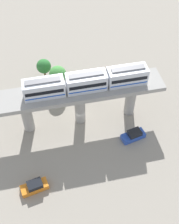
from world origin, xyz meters
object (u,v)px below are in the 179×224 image
Objects in this scene: train at (86,82)px; tree_mid_lot at (58,74)px; parked_car_orange at (35,186)px; parked_car_blue at (133,135)px; tree_near_viaduct at (44,66)px.

train reaches higher than tree_mid_lot.
train is 18.46m from parked_car_orange.
train is 4.57× the size of parked_car_blue.
tree_mid_lot is at bearing 31.48° from tree_near_viaduct.
parked_car_blue is 1.01× the size of parked_car_orange.
parked_car_orange is (6.14, -17.94, 0.00)m from parked_car_blue.
tree_mid_lot is (-14.73, -11.08, 3.33)m from parked_car_blue.
train is at bearing -142.25° from parked_car_blue.
tree_near_viaduct is at bearing 158.96° from parked_car_orange.
parked_car_orange is 0.77× the size of tree_mid_lot.
train is 10.99m from tree_mid_lot.
train is 4.28× the size of tree_near_viaduct.
parked_car_orange is 25.27m from tree_near_viaduct.
parked_car_blue is at bearing 98.16° from parked_car_orange.
tree_mid_lot reaches higher than tree_near_viaduct.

